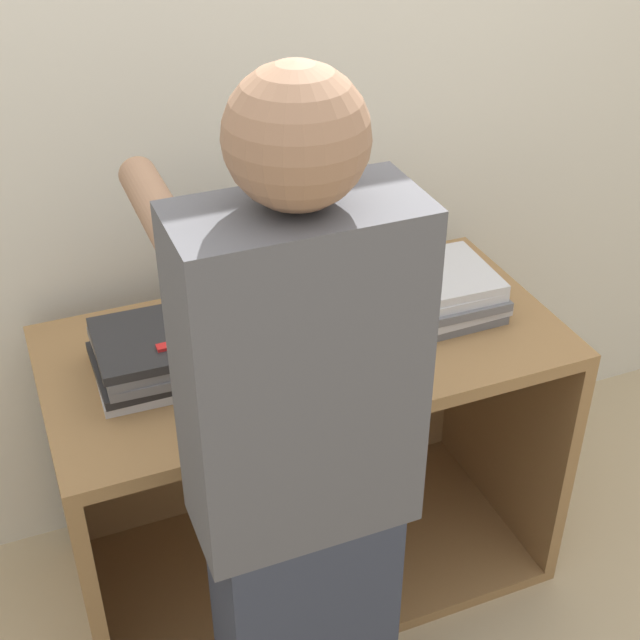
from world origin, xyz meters
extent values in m
cube|color=beige|center=(0.00, 0.75, 1.20)|extent=(8.00, 0.05, 2.40)
cube|color=olive|center=(0.00, 0.32, 0.77)|extent=(1.26, 0.65, 0.04)
cube|color=olive|center=(0.00, 0.32, 0.02)|extent=(1.26, 0.65, 0.04)
cube|color=olive|center=(-0.61, 0.32, 0.39)|extent=(0.04, 0.65, 0.72)
cube|color=olive|center=(0.61, 0.32, 0.39)|extent=(0.04, 0.65, 0.72)
cube|color=olive|center=(0.00, 0.63, 0.39)|extent=(1.19, 0.04, 0.72)
cube|color=#333338|center=(0.00, 0.32, 0.80)|extent=(0.31, 0.25, 0.02)
cube|color=#28282B|center=(0.00, 0.33, 0.81)|extent=(0.26, 0.14, 0.00)
cube|color=#333338|center=(0.00, 0.46, 0.93)|extent=(0.31, 0.03, 0.25)
cube|color=black|center=(0.00, 0.46, 0.93)|extent=(0.27, 0.02, 0.22)
cube|color=#B7B7BC|center=(-0.35, 0.33, 0.80)|extent=(0.32, 0.26, 0.02)
cube|color=#232326|center=(-0.35, 0.33, 0.82)|extent=(0.31, 0.25, 0.02)
cube|color=slate|center=(-0.33, 0.32, 0.84)|extent=(0.32, 0.26, 0.02)
cube|color=slate|center=(-0.34, 0.32, 0.87)|extent=(0.31, 0.25, 0.02)
cube|color=#232326|center=(-0.34, 0.32, 0.89)|extent=(0.32, 0.26, 0.02)
cube|color=slate|center=(0.34, 0.32, 0.80)|extent=(0.31, 0.25, 0.02)
cube|color=#B7B7BC|center=(0.35, 0.32, 0.82)|extent=(0.32, 0.26, 0.02)
cube|color=slate|center=(0.35, 0.32, 0.84)|extent=(0.31, 0.25, 0.02)
cube|color=#B7B7BC|center=(0.34, 0.33, 0.87)|extent=(0.31, 0.25, 0.02)
cube|color=#B7B7BC|center=(0.34, 0.33, 0.89)|extent=(0.32, 0.26, 0.02)
cube|color=#4C4C51|center=(-0.22, -0.22, 1.12)|extent=(0.40, 0.20, 0.64)
sphere|color=#8C664C|center=(-0.22, -0.22, 1.55)|extent=(0.22, 0.22, 0.22)
cylinder|color=#8C664C|center=(-0.38, 0.04, 1.34)|extent=(0.07, 0.32, 0.07)
cylinder|color=#8C664C|center=(-0.06, 0.04, 1.34)|extent=(0.07, 0.32, 0.07)
cube|color=red|center=(-0.34, 0.26, 0.90)|extent=(0.06, 0.02, 0.01)
camera|label=1|loc=(-0.64, -1.34, 2.03)|focal=50.00mm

